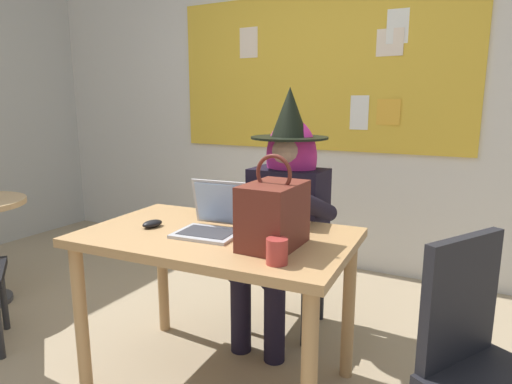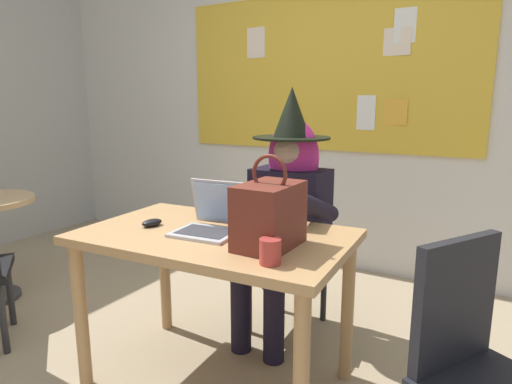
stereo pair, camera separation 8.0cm
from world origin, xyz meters
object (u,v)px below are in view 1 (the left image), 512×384
at_px(desk_main, 217,255).
at_px(computer_mouse, 152,224).
at_px(handbag, 273,214).
at_px(coffee_mug, 277,251).
at_px(chair_at_desk, 291,244).
at_px(chair_extra_corner, 486,359).
at_px(laptop, 212,221).
at_px(person_costumed, 284,202).

xyz_separation_m(desk_main, computer_mouse, (-0.32, -0.06, 0.12)).
height_order(handbag, coffee_mug, handbag).
height_order(desk_main, chair_at_desk, chair_at_desk).
bearing_deg(desk_main, chair_extra_corner, -4.24).
distance_m(laptop, coffee_mug, 0.48).
xyz_separation_m(laptop, computer_mouse, (-0.29, -0.07, -0.03)).
height_order(desk_main, person_costumed, person_costumed).
relative_size(handbag, chair_extra_corner, 0.43).
distance_m(handbag, coffee_mug, 0.22).
distance_m(person_costumed, chair_extra_corner, 1.28).
distance_m(handbag, chair_extra_corner, 0.89).
bearing_deg(laptop, desk_main, -11.98).
height_order(laptop, coffee_mug, laptop).
distance_m(computer_mouse, handbag, 0.63).
relative_size(person_costumed, computer_mouse, 13.52).
bearing_deg(desk_main, chair_at_desk, 86.09).
xyz_separation_m(laptop, coffee_mug, (0.43, -0.22, -0.00)).
xyz_separation_m(coffee_mug, chair_extra_corner, (0.70, 0.14, -0.30)).
relative_size(person_costumed, laptop, 4.69).
bearing_deg(person_costumed, computer_mouse, -28.94).
relative_size(laptop, handbag, 0.79).
bearing_deg(computer_mouse, desk_main, 23.78).
bearing_deg(chair_extra_corner, computer_mouse, -150.66).
relative_size(desk_main, person_costumed, 0.89).
bearing_deg(person_costumed, desk_main, -5.01).
bearing_deg(chair_extra_corner, handbag, -152.42).
distance_m(chair_at_desk, person_costumed, 0.31).
height_order(person_costumed, computer_mouse, person_costumed).
bearing_deg(computer_mouse, chair_extra_corner, 11.78).
height_order(person_costumed, coffee_mug, person_costumed).
distance_m(chair_at_desk, handbag, 0.90).
distance_m(person_costumed, computer_mouse, 0.77).
distance_m(person_costumed, laptop, 0.61).
bearing_deg(desk_main, coffee_mug, -28.57).
distance_m(desk_main, chair_at_desk, 0.75).
relative_size(person_costumed, handbag, 3.72).
bearing_deg(chair_at_desk, person_costumed, -1.42).
bearing_deg(coffee_mug, chair_at_desk, 110.49).
relative_size(chair_at_desk, laptop, 2.95).
bearing_deg(coffee_mug, person_costumed, 112.88).
bearing_deg(chair_at_desk, desk_main, -7.88).
bearing_deg(person_costumed, chair_extra_corner, 56.89).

